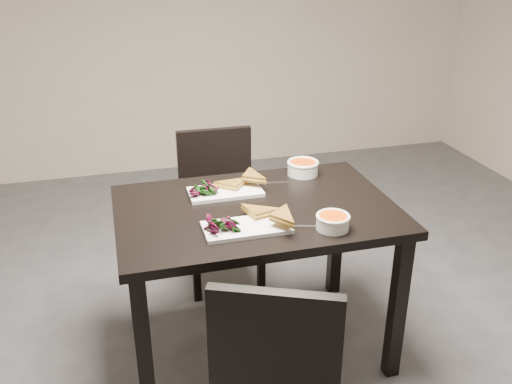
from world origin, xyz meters
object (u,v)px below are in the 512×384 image
table (256,227)px  chair_near (278,363)px  soup_bowl_near (333,221)px  soup_bowl_far (303,167)px  chair_far (219,197)px  plate_near (247,227)px  plate_far (225,192)px

table → chair_near: chair_near is taller
soup_bowl_near → soup_bowl_far: 0.58m
table → chair_far: size_ratio=1.41×
chair_far → plate_near: 0.94m
plate_near → soup_bowl_far: (0.41, 0.49, 0.03)m
chair_far → plate_far: bearing=-96.8°
chair_near → soup_bowl_near: (0.35, 0.40, 0.30)m
chair_near → plate_far: chair_near is taller
chair_far → soup_bowl_far: chair_far is taller
chair_far → soup_bowl_near: bearing=-73.8°
plate_far → soup_bowl_near: bearing=-52.7°
soup_bowl_far → table: bearing=-137.2°
plate_near → plate_far: 0.36m
chair_near → plate_near: 0.55m
chair_far → soup_bowl_far: (0.34, -0.41, 0.30)m
table → soup_bowl_far: soup_bowl_far is taller
table → soup_bowl_near: (0.24, -0.28, 0.13)m
table → plate_near: (-0.09, -0.19, 0.11)m
plate_far → soup_bowl_far: (0.42, 0.12, 0.03)m
plate_far → chair_far: bearing=82.0°
plate_near → chair_far: bearing=85.6°
chair_near → soup_bowl_near: bearing=72.8°
plate_near → plate_far: size_ratio=1.04×
chair_far → soup_bowl_near: size_ratio=6.22×
chair_far → soup_bowl_near: (0.26, -0.98, 0.30)m
table → plate_far: bearing=119.9°
table → plate_near: 0.24m
table → chair_far: chair_far is taller
plate_near → soup_bowl_near: soup_bowl_near is taller
soup_bowl_near → chair_near: bearing=-131.2°
soup_bowl_near → plate_far: soup_bowl_near is taller
chair_near → soup_bowl_far: chair_near is taller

